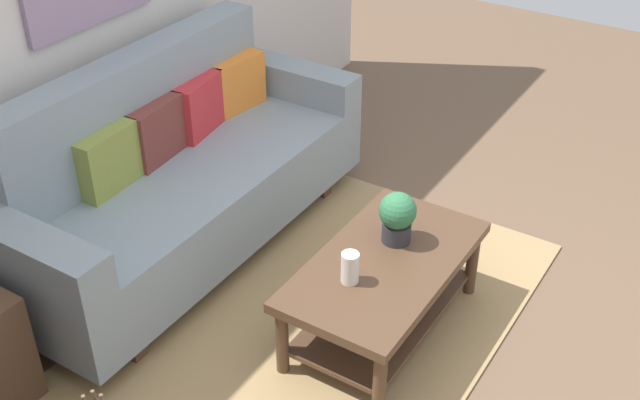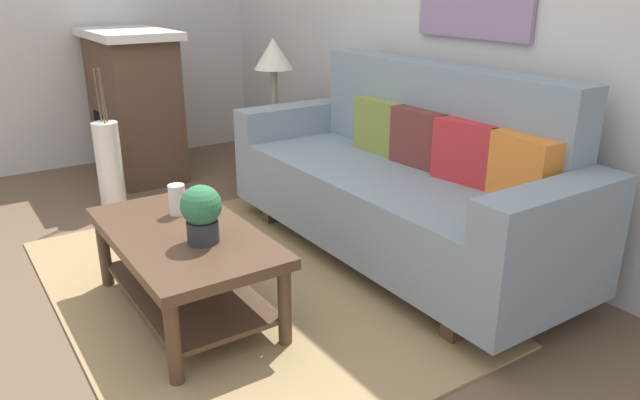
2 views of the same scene
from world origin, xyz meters
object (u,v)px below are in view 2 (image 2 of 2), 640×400
object	(u,v)px
throw_pillow_olive	(380,126)
table_lamp	(273,57)
couch	(401,184)
fireplace	(134,104)
floor_vase	(110,167)
potted_plant_tabletop	(202,212)
throw_pillow_maroon	(420,138)
throw_pillow_orange	(523,169)
coffee_table	(185,254)
throw_pillow_crimson	(467,152)
side_table	(276,153)
tabletop_vase	(177,200)

from	to	relation	value
throw_pillow_olive	table_lamp	bearing A→B (deg)	-173.22
couch	fireplace	bearing A→B (deg)	-162.14
floor_vase	couch	bearing A→B (deg)	35.26
potted_plant_tabletop	table_lamp	distance (m)	2.04
throw_pillow_maroon	throw_pillow_orange	bearing A→B (deg)	0.00
fireplace	floor_vase	xyz separation A→B (m)	(0.70, -0.42, -0.28)
potted_plant_tabletop	coffee_table	bearing A→B (deg)	-169.06
throw_pillow_crimson	floor_vase	bearing A→B (deg)	-147.15
throw_pillow_orange	table_lamp	xyz separation A→B (m)	(-2.13, -0.13, 0.31)
side_table	table_lamp	size ratio (longest dim) A/B	0.98
coffee_table	throw_pillow_maroon	bearing A→B (deg)	88.32
couch	coffee_table	size ratio (longest dim) A/B	2.05
throw_pillow_olive	fireplace	world-z (taller)	fireplace
couch	throw_pillow_maroon	world-z (taller)	couch
coffee_table	fireplace	world-z (taller)	fireplace
fireplace	potted_plant_tabletop	bearing A→B (deg)	-11.10
throw_pillow_olive	coffee_table	distance (m)	1.49
table_lamp	fireplace	distance (m)	1.27
fireplace	floor_vase	size ratio (longest dim) A/B	1.88
throw_pillow_maroon	potted_plant_tabletop	world-z (taller)	throw_pillow_maroon
coffee_table	side_table	xyz separation A→B (m)	(-1.39, 1.28, -0.03)
throw_pillow_orange	fireplace	bearing A→B (deg)	-163.87
couch	throw_pillow_orange	xyz separation A→B (m)	(0.71, 0.13, 0.25)
tabletop_vase	throw_pillow_olive	bearing A→B (deg)	94.04
side_table	table_lamp	xyz separation A→B (m)	(0.00, 0.00, 0.71)
side_table	fireplace	size ratio (longest dim) A/B	0.48
throw_pillow_crimson	potted_plant_tabletop	size ratio (longest dim) A/B	1.37
throw_pillow_maroon	coffee_table	size ratio (longest dim) A/B	0.33
couch	table_lamp	xyz separation A→B (m)	(-1.43, -0.00, 0.56)
throw_pillow_olive	throw_pillow_maroon	xyz separation A→B (m)	(0.35, 0.00, 0.00)
side_table	floor_vase	size ratio (longest dim) A/B	0.91
potted_plant_tabletop	floor_vase	world-z (taller)	potted_plant_tabletop
couch	table_lamp	world-z (taller)	table_lamp
throw_pillow_crimson	fireplace	distance (m)	2.86
throw_pillow_crimson	coffee_table	distance (m)	1.51
coffee_table	fireplace	size ratio (longest dim) A/B	0.95
floor_vase	throw_pillow_maroon	bearing A→B (deg)	38.03
throw_pillow_maroon	table_lamp	world-z (taller)	table_lamp
throw_pillow_maroon	floor_vase	bearing A→B (deg)	-141.97
couch	floor_vase	distance (m)	2.05
floor_vase	side_table	bearing A→B (deg)	78.44
tabletop_vase	potted_plant_tabletop	world-z (taller)	potted_plant_tabletop
throw_pillow_orange	fireplace	size ratio (longest dim) A/B	0.31
throw_pillow_crimson	table_lamp	xyz separation A→B (m)	(-1.78, -0.13, 0.31)
throw_pillow_maroon	throw_pillow_orange	size ratio (longest dim) A/B	1.00
couch	side_table	world-z (taller)	couch
tabletop_vase	side_table	xyz separation A→B (m)	(-1.17, 1.22, -0.23)
throw_pillow_crimson	fireplace	size ratio (longest dim) A/B	0.31
tabletop_vase	coffee_table	bearing A→B (deg)	-16.33
throw_pillow_olive	coffee_table	size ratio (longest dim) A/B	0.33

